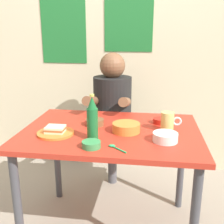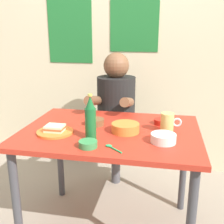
% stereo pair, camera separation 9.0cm
% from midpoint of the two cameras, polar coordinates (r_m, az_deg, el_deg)
% --- Properties ---
extents(wall_back, '(4.40, 0.09, 2.60)m').
position_cam_midpoint_polar(wall_back, '(2.66, 2.11, 15.66)').
color(wall_back, beige).
rests_on(wall_back, ground).
extents(dining_table, '(1.10, 0.80, 0.74)m').
position_cam_midpoint_polar(dining_table, '(1.76, -1.71, -6.51)').
color(dining_table, '#B72D1E').
rests_on(dining_table, ground).
extents(stool, '(0.34, 0.34, 0.45)m').
position_cam_midpoint_polar(stool, '(2.46, -0.97, -7.18)').
color(stool, '#4C4C51').
rests_on(stool, ground).
extents(person_seated, '(0.33, 0.56, 0.72)m').
position_cam_midpoint_polar(person_seated, '(2.32, -1.07, 2.21)').
color(person_seated, black).
rests_on(person_seated, stool).
extents(plate_orange, '(0.22, 0.22, 0.01)m').
position_cam_midpoint_polar(plate_orange, '(1.69, -13.12, -4.29)').
color(plate_orange, orange).
rests_on(plate_orange, dining_table).
extents(sandwich, '(0.11, 0.09, 0.04)m').
position_cam_midpoint_polar(sandwich, '(1.68, -13.17, -3.49)').
color(sandwich, beige).
rests_on(sandwich, plate_orange).
extents(beer_mug, '(0.13, 0.08, 0.12)m').
position_cam_midpoint_polar(beer_mug, '(1.71, 9.99, -2.01)').
color(beer_mug, '#D1BC66').
rests_on(beer_mug, dining_table).
extents(beer_bottle, '(0.06, 0.06, 0.26)m').
position_cam_midpoint_polar(beer_bottle, '(1.55, -5.76, -1.51)').
color(beer_bottle, '#19602D').
rests_on(beer_bottle, dining_table).
extents(condiment_bowl_brown, '(0.12, 0.12, 0.04)m').
position_cam_midpoint_polar(condiment_bowl_brown, '(1.80, -5.05, -2.07)').
color(condiment_bowl_brown, brown).
rests_on(condiment_bowl_brown, dining_table).
extents(rice_bowl_white, '(0.14, 0.14, 0.05)m').
position_cam_midpoint_polar(rice_bowl_white, '(1.56, 9.34, -5.09)').
color(rice_bowl_white, silver).
rests_on(rice_bowl_white, dining_table).
extents(sambal_bowl_red, '(0.10, 0.10, 0.03)m').
position_cam_midpoint_polar(sambal_bowl_red, '(1.86, 8.59, -1.79)').
color(sambal_bowl_red, '#B21E14').
rests_on(sambal_bowl_red, dining_table).
extents(soup_bowl_orange, '(0.17, 0.17, 0.05)m').
position_cam_midpoint_polar(soup_bowl_orange, '(1.68, 1.42, -3.15)').
color(soup_bowl_orange, orange).
rests_on(soup_bowl_orange, dining_table).
extents(dip_bowl_green, '(0.10, 0.10, 0.03)m').
position_cam_midpoint_polar(dip_bowl_green, '(1.47, -6.09, -6.65)').
color(dip_bowl_green, '#388C4C').
rests_on(dip_bowl_green, dining_table).
extents(spoon, '(0.10, 0.09, 0.01)m').
position_cam_midpoint_polar(spoon, '(1.46, -1.23, -7.29)').
color(spoon, '#26A559').
rests_on(spoon, dining_table).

